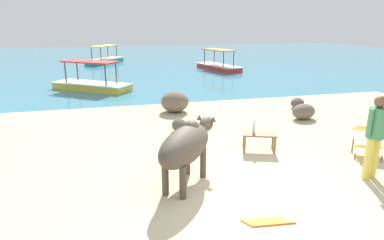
# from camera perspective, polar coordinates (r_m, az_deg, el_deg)

# --- Properties ---
(sand_beach) EXTENTS (18.00, 14.00, 0.04)m
(sand_beach) POSITION_cam_1_polar(r_m,az_deg,el_deg) (6.04, 10.12, -12.51)
(sand_beach) COLOR #CCB78E
(sand_beach) RESTS_ON ground
(water_surface) EXTENTS (60.00, 36.00, 0.03)m
(water_surface) POSITION_cam_1_polar(r_m,az_deg,el_deg) (27.05, -9.34, 10.00)
(water_surface) COLOR teal
(water_surface) RESTS_ON ground
(cow) EXTENTS (1.61, 1.89, 1.17)m
(cow) POSITION_cam_1_polar(r_m,az_deg,el_deg) (5.95, -0.97, -4.30)
(cow) COLOR #4C4238
(cow) RESTS_ON sand_beach
(low_bench_table) EXTENTS (0.86, 0.67, 0.43)m
(low_bench_table) POSITION_cam_1_polar(r_m,az_deg,el_deg) (7.82, 11.54, -2.70)
(low_bench_table) COLOR brown
(low_bench_table) RESTS_ON sand_beach
(bottle) EXTENTS (0.07, 0.07, 0.30)m
(bottle) POSITION_cam_1_polar(r_m,az_deg,el_deg) (7.71, 10.63, -1.42)
(bottle) COLOR #A3C6D1
(bottle) RESTS_ON low_bench_table
(deck_chair_near) EXTENTS (0.85, 0.93, 0.68)m
(deck_chair_near) POSITION_cam_1_polar(r_m,az_deg,el_deg) (8.39, 27.97, -2.86)
(deck_chair_near) COLOR brown
(deck_chair_near) RESTS_ON sand_beach
(person_standing) EXTENTS (0.50, 0.32, 1.62)m
(person_standing) POSITION_cam_1_polar(r_m,az_deg,el_deg) (7.00, 29.13, -1.71)
(person_standing) COLOR #DBC64C
(person_standing) RESTS_ON sand_beach
(shore_rock_large) EXTENTS (0.49, 0.63, 0.37)m
(shore_rock_large) POSITION_cam_1_polar(r_m,az_deg,el_deg) (9.02, -2.13, -0.95)
(shore_rock_large) COLOR brown
(shore_rock_large) RESTS_ON sand_beach
(shore_rock_medium) EXTENTS (0.72, 0.75, 0.37)m
(shore_rock_medium) POSITION_cam_1_polar(r_m,az_deg,el_deg) (12.14, 17.73, 2.81)
(shore_rock_medium) COLOR brown
(shore_rock_medium) RESTS_ON sand_beach
(shore_rock_small) EXTENTS (0.95, 0.80, 0.48)m
(shore_rock_small) POSITION_cam_1_polar(r_m,az_deg,el_deg) (10.80, 18.71, 1.40)
(shore_rock_small) COLOR #6B5B4C
(shore_rock_small) RESTS_ON sand_beach
(shore_rock_flat) EXTENTS (1.29, 1.32, 0.69)m
(shore_rock_flat) POSITION_cam_1_polar(r_m,az_deg,el_deg) (11.08, -2.98, 3.19)
(shore_rock_flat) COLOR #6B5B4C
(shore_rock_flat) RESTS_ON sand_beach
(boat_teal) EXTENTS (2.93, 3.72, 1.29)m
(boat_teal) POSITION_cam_1_polar(r_m,az_deg,el_deg) (26.04, -14.79, 10.08)
(boat_teal) COLOR teal
(boat_teal) RESTS_ON water_surface
(boat_red) EXTENTS (2.12, 3.85, 1.29)m
(boat_red) POSITION_cam_1_polar(r_m,az_deg,el_deg) (21.56, 4.58, 9.35)
(boat_red) COLOR #C63833
(boat_red) RESTS_ON water_surface
(boat_yellow) EXTENTS (3.64, 3.11, 1.29)m
(boat_yellow) POSITION_cam_1_polar(r_m,az_deg,el_deg) (15.59, -16.93, 6.00)
(boat_yellow) COLOR gold
(boat_yellow) RESTS_ON water_surface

